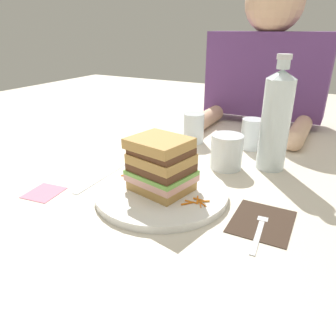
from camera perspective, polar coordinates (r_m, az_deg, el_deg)
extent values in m
plane|color=beige|center=(0.72, 0.60, -4.93)|extent=(3.00, 3.00, 0.00)
cylinder|color=white|center=(0.72, -1.15, -4.37)|extent=(0.30, 0.30, 0.02)
cube|color=tan|center=(0.71, -1.17, -3.02)|extent=(0.14, 0.13, 0.02)
cube|color=#E0A393|center=(0.70, -1.18, -1.68)|extent=(0.15, 0.13, 0.01)
cube|color=#7AB74C|center=(0.70, -1.19, -0.78)|extent=(0.15, 0.13, 0.01)
cube|color=#56331E|center=(0.69, -1.20, 0.22)|extent=(0.14, 0.12, 0.02)
cube|color=tan|center=(0.68, -1.21, 1.70)|extent=(0.14, 0.13, 0.02)
cube|color=#56331E|center=(0.68, -1.22, 3.10)|extent=(0.13, 0.12, 0.01)
cube|color=tan|center=(0.67, -1.60, 4.45)|extent=(0.14, 0.12, 0.02)
cylinder|color=orange|center=(0.79, -7.27, -1.07)|extent=(0.02, 0.03, 0.00)
cylinder|color=orange|center=(0.79, -6.73, -1.05)|extent=(0.02, 0.02, 0.00)
cylinder|color=orange|center=(0.78, -6.05, -1.17)|extent=(0.01, 0.02, 0.00)
cylinder|color=orange|center=(0.78, -5.38, -1.15)|extent=(0.03, 0.01, 0.00)
cylinder|color=orange|center=(0.76, -6.10, -1.98)|extent=(0.03, 0.01, 0.00)
cylinder|color=orange|center=(0.66, 4.26, -6.07)|extent=(0.03, 0.00, 0.00)
cylinder|color=orange|center=(0.66, 3.50, -6.32)|extent=(0.02, 0.02, 0.00)
cylinder|color=orange|center=(0.67, 5.67, -5.66)|extent=(0.03, 0.00, 0.00)
cylinder|color=orange|center=(0.67, 6.27, -5.94)|extent=(0.02, 0.02, 0.00)
cylinder|color=orange|center=(0.66, 6.14, -6.36)|extent=(0.02, 0.01, 0.00)
cylinder|color=orange|center=(0.65, 5.80, -6.55)|extent=(0.01, 0.02, 0.00)
cylinder|color=orange|center=(0.67, 5.31, -5.58)|extent=(0.01, 0.03, 0.00)
cube|color=#38281E|center=(0.66, 16.46, -9.11)|extent=(0.12, 0.14, 0.00)
cube|color=silver|center=(0.61, 15.73, -11.51)|extent=(0.02, 0.11, 0.00)
cube|color=silver|center=(0.66, 16.59, -8.53)|extent=(0.02, 0.02, 0.00)
cylinder|color=silver|center=(0.68, 17.63, -7.48)|extent=(0.01, 0.04, 0.00)
cylinder|color=silver|center=(0.68, 17.16, -7.40)|extent=(0.01, 0.04, 0.00)
cylinder|color=silver|center=(0.68, 16.69, -7.32)|extent=(0.01, 0.04, 0.00)
cylinder|color=silver|center=(0.69, 16.22, -7.24)|extent=(0.01, 0.04, 0.00)
cube|color=silver|center=(0.79, -14.06, -3.05)|extent=(0.02, 0.10, 0.00)
cube|color=silver|center=(0.86, -9.80, -0.39)|extent=(0.02, 0.11, 0.00)
cylinder|color=white|center=(0.86, 10.43, 2.89)|extent=(0.08, 0.08, 0.09)
cylinder|color=orange|center=(0.87, 10.35, 1.79)|extent=(0.08, 0.08, 0.06)
cylinder|color=silver|center=(0.87, 18.58, 7.18)|extent=(0.07, 0.07, 0.23)
cone|color=silver|center=(0.84, 19.75, 15.56)|extent=(0.07, 0.07, 0.02)
cylinder|color=silver|center=(0.84, 19.97, 17.06)|extent=(0.03, 0.03, 0.02)
cylinder|color=silver|center=(0.84, 20.13, 18.21)|extent=(0.04, 0.04, 0.01)
cylinder|color=silver|center=(1.02, 14.75, 5.91)|extent=(0.07, 0.07, 0.09)
cylinder|color=silver|center=(1.05, 4.62, 7.13)|extent=(0.07, 0.07, 0.10)
cube|color=pink|center=(0.79, -21.28, -4.09)|extent=(0.08, 0.09, 0.00)
cylinder|color=#DBAD89|center=(1.23, 6.76, 8.70)|extent=(0.06, 0.22, 0.06)
cylinder|color=#DBAD89|center=(1.15, 22.36, 6.04)|extent=(0.06, 0.22, 0.06)
sphere|color=#DBAD89|center=(1.13, 4.58, 7.45)|extent=(0.06, 0.06, 0.06)
sphere|color=#DBAD89|center=(1.05, 21.51, 4.49)|extent=(0.06, 0.06, 0.06)
cube|color=#603875|center=(1.32, 17.14, 15.64)|extent=(0.45, 0.13, 0.30)
sphere|color=#DBAD89|center=(1.31, 18.56, 26.24)|extent=(0.21, 0.21, 0.21)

